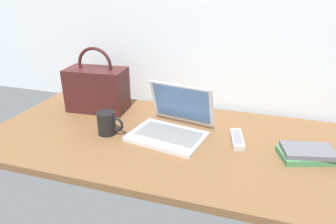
# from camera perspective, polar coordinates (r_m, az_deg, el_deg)

# --- Properties ---
(desk) EXTENTS (1.60, 0.76, 0.03)m
(desk) POSITION_cam_1_polar(r_m,az_deg,el_deg) (1.32, -0.06, -5.37)
(desk) COLOR brown
(desk) RESTS_ON ground
(laptop) EXTENTS (0.35, 0.33, 0.21)m
(laptop) POSITION_cam_1_polar(r_m,az_deg,el_deg) (1.32, 0.89, -2.42)
(laptop) COLOR silver
(laptop) RESTS_ON desk
(coffee_mug) EXTENTS (0.12, 0.08, 0.10)m
(coffee_mug) POSITION_cam_1_polar(r_m,az_deg,el_deg) (1.35, -11.43, -2.03)
(coffee_mug) COLOR black
(coffee_mug) RESTS_ON desk
(remote_control_near) EXTENTS (0.08, 0.17, 0.02)m
(remote_control_near) POSITION_cam_1_polar(r_m,az_deg,el_deg) (1.31, 12.96, -4.97)
(remote_control_near) COLOR #B7B7B7
(remote_control_near) RESTS_ON desk
(handbag) EXTENTS (0.31, 0.18, 0.33)m
(handbag) POSITION_cam_1_polar(r_m,az_deg,el_deg) (1.60, -13.26, 4.37)
(handbag) COLOR #3F1919
(handbag) RESTS_ON desk
(book_stack) EXTENTS (0.23, 0.18, 0.04)m
(book_stack) POSITION_cam_1_polar(r_m,az_deg,el_deg) (1.28, 24.90, -7.06)
(book_stack) COLOR #3F7F4C
(book_stack) RESTS_ON desk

